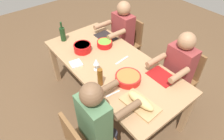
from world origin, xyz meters
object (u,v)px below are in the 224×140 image
diner_near_right (98,120)px  bread_loaf (141,101)px  chair_far_left (129,41)px  serving_bowl_pasta (82,47)px  diner_far_right (177,69)px  wine_bottle (63,34)px  chair_far_right (182,75)px  wine_glass (96,62)px  dining_table (112,68)px  beer_bottle (100,77)px  serving_bowl_fruit (128,78)px  napkin_stack (76,64)px  serving_bowl_salad (105,43)px  cutting_board (140,104)px  diner_far_left (121,33)px

diner_near_right → bread_loaf: bearing=71.0°
chair_far_left → serving_bowl_pasta: size_ratio=3.63×
diner_far_right → wine_bottle: (-1.40, -0.83, 0.15)m
chair_far_right → bread_loaf: 1.04m
wine_glass → wine_bottle: bearing=-179.6°
dining_table → chair_far_right: (0.55, 0.79, -0.18)m
diner_near_right → chair_far_right: bearing=90.0°
chair_far_right → beer_bottle: bearing=-106.8°
dining_table → serving_bowl_fruit: size_ratio=6.81×
serving_bowl_fruit → napkin_stack: 0.70m
bread_loaf → beer_bottle: bearing=-163.5°
serving_bowl_salad → wine_bottle: (-0.49, -0.38, 0.06)m
napkin_stack → diner_far_right: bearing=50.3°
serving_bowl_fruit → bread_loaf: bread_loaf is taller
serving_bowl_pasta → wine_glass: size_ratio=1.41×
serving_bowl_pasta → wine_bottle: wine_bottle is taller
diner_near_right → chair_far_left: (-1.10, 1.40, -0.21)m
serving_bowl_pasta → serving_bowl_salad: (0.09, 0.30, -0.01)m
serving_bowl_pasta → serving_bowl_salad: bearing=72.8°
chair_far_right → wine_glass: bearing=-119.5°
wine_bottle → cutting_board: bearing=1.4°
beer_bottle → wine_glass: bearing=154.7°
dining_table → diner_near_right: size_ratio=1.66×
chair_far_left → serving_bowl_salad: chair_far_left is taller
chair_far_left → diner_near_right: bearing=-51.9°
diner_near_right → diner_far_left: bearing=132.0°
chair_far_left → cutting_board: bearing=-38.2°
diner_far_left → wine_glass: (0.52, -0.83, 0.16)m
bread_loaf → beer_bottle: size_ratio=1.45×
serving_bowl_pasta → wine_glass: bearing=-9.6°
beer_bottle → napkin_stack: size_ratio=1.57×
chair_far_left → diner_far_left: 0.28m
dining_table → wine_glass: size_ratio=12.01×
diner_far_left → cutting_board: bearing=-32.6°
serving_bowl_fruit → cutting_board: bearing=-22.1°
dining_table → serving_bowl_pasta: 0.50m
serving_bowl_fruit → cutting_board: (0.34, -0.14, -0.03)m
dining_table → wine_bottle: wine_bottle is taller
chair_far_right → cutting_board: chair_far_right is taller
chair_far_left → chair_far_right: 1.10m
diner_far_right → napkin_stack: (-0.81, -0.98, 0.05)m
diner_far_right → beer_bottle: diner_far_right is taller
serving_bowl_fruit → diner_near_right: bearing=-71.0°
dining_table → bread_loaf: size_ratio=6.23×
diner_near_right → wine_glass: 0.71m
diner_near_right → bread_loaf: diner_near_right is taller
wine_glass → bread_loaf: bearing=2.7°
napkin_stack → diner_far_left: bearing=106.3°
dining_table → serving_bowl_fruit: 0.38m
bread_loaf → napkin_stack: bread_loaf is taller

